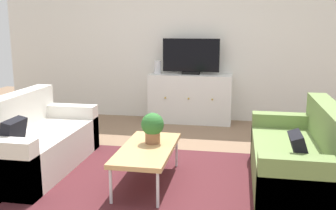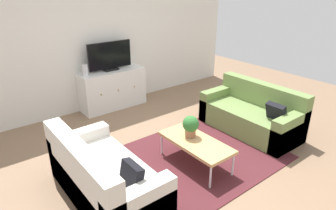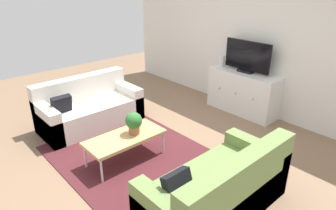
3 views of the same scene
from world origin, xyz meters
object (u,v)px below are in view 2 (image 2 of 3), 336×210
at_px(couch_left_side, 100,179).
at_px(glass_vase, 85,70).
at_px(coffee_table, 196,143).
at_px(flat_screen_tv, 110,56).
at_px(tv_console, 113,89).
at_px(potted_plant, 191,125).
at_px(couch_right_side, 253,115).

relative_size(couch_left_side, glass_vase, 8.11).
relative_size(couch_left_side, coffee_table, 1.53).
xyz_separation_m(flat_screen_tv, glass_vase, (-0.53, -0.02, -0.17)).
relative_size(couch_left_side, flat_screen_tv, 1.85).
bearing_deg(couch_left_side, tv_console, 58.45).
distance_m(coffee_table, flat_screen_tv, 2.66).
distance_m(couch_left_side, potted_plant, 1.41).
height_order(coffee_table, potted_plant, potted_plant).
height_order(couch_left_side, flat_screen_tv, flat_screen_tv).
bearing_deg(tv_console, coffee_table, -92.33).
bearing_deg(couch_right_side, flat_screen_tv, 120.36).
relative_size(coffee_table, flat_screen_tv, 1.21).
distance_m(coffee_table, tv_console, 2.55).
relative_size(couch_right_side, coffee_table, 1.53).
height_order(potted_plant, flat_screen_tv, flat_screen_tv).
bearing_deg(tv_console, glass_vase, 180.00).
bearing_deg(potted_plant, tv_console, 88.11).
distance_m(couch_left_side, glass_vase, 2.62).
distance_m(couch_left_side, couch_right_side, 2.86).
bearing_deg(couch_right_side, potted_plant, -178.84).
distance_m(tv_console, flat_screen_tv, 0.66).
height_order(couch_right_side, potted_plant, couch_right_side).
bearing_deg(coffee_table, flat_screen_tv, 87.68).
bearing_deg(potted_plant, couch_right_side, 1.16).
bearing_deg(coffee_table, couch_left_side, 172.87).
relative_size(flat_screen_tv, glass_vase, 4.38).
height_order(couch_left_side, tv_console, couch_left_side).
bearing_deg(potted_plant, glass_vase, 100.70).
bearing_deg(glass_vase, couch_left_side, -111.27).
distance_m(potted_plant, tv_console, 2.41).
bearing_deg(couch_left_side, flat_screen_tv, 58.67).
distance_m(couch_left_side, coffee_table, 1.37).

